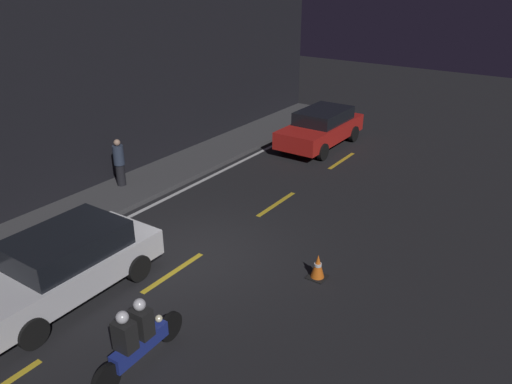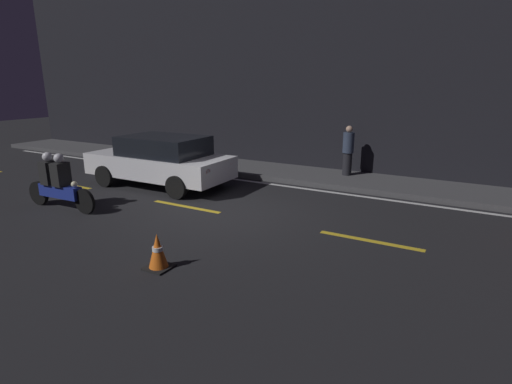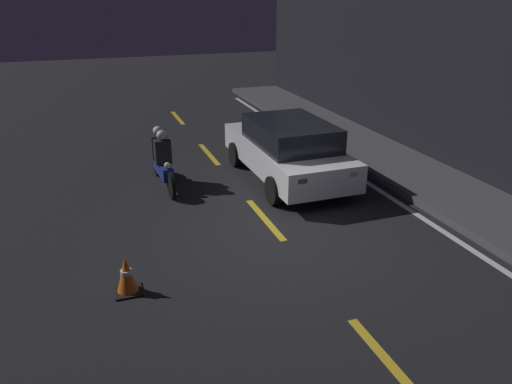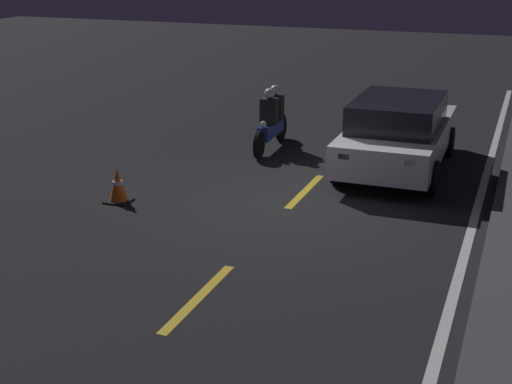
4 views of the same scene
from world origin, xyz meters
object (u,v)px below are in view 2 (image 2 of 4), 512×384
object	(u,v)px
traffic_cone_near	(158,252)
sedan_white	(161,160)
pedestrian	(348,151)
motorcycle	(57,183)

from	to	relation	value
traffic_cone_near	sedan_white	bearing A→B (deg)	131.36
sedan_white	traffic_cone_near	distance (m)	5.58
traffic_cone_near	pedestrian	size ratio (longest dim) A/B	0.40
sedan_white	pedestrian	distance (m)	5.67
sedan_white	motorcycle	world-z (taller)	sedan_white
motorcycle	pedestrian	bearing A→B (deg)	47.85
motorcycle	traffic_cone_near	xyz separation A→B (m)	(4.31, -1.28, -0.34)
pedestrian	traffic_cone_near	bearing A→B (deg)	-96.59
traffic_cone_near	motorcycle	bearing A→B (deg)	163.48
sedan_white	motorcycle	bearing A→B (deg)	77.01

